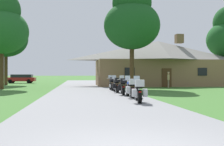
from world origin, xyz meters
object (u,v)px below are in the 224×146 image
Objects in this scene: bystander_tan_shirt_near_lodge at (168,79)px; tree_left_near at (2,25)px; motorcycle_blue_nearest_to_camera at (139,91)px; tree_by_lodge_front at (132,19)px; motorcycle_black_fourth_in_row at (116,85)px; tree_left_far at (6,34)px; parked_red_suv_far_left at (21,78)px; motorcycle_black_farthest_in_row at (111,84)px; motorcycle_yellow_third_in_row at (123,87)px; motorcycle_blue_second_in_row at (131,88)px.

bystander_tan_shirt_near_lodge is 17.52m from tree_left_near.
tree_by_lodge_front is (2.39, 13.61, 6.34)m from motorcycle_blue_nearest_to_camera.
motorcycle_black_fourth_in_row is 0.20× the size of tree_left_far.
tree_left_near is at bearing -173.32° from parked_red_suv_far_left.
motorcycle_black_farthest_in_row is (-0.03, 2.77, 0.01)m from motorcycle_black_fourth_in_row.
motorcycle_yellow_third_in_row is at bearing -105.25° from tree_by_lodge_front.
motorcycle_black_fourth_in_row is 1.24× the size of bystander_tan_shirt_near_lodge.
motorcycle_blue_nearest_to_camera is 7.56m from motorcycle_black_fourth_in_row.
tree_left_far is 1.00× the size of tree_by_lodge_front.
parked_red_suv_far_left is at bearing 86.68° from tree_left_far.
motorcycle_yellow_third_in_row and motorcycle_black_farthest_in_row have the same top height.
motorcycle_yellow_third_in_row and motorcycle_black_fourth_in_row have the same top height.
motorcycle_yellow_third_in_row is 11.52m from bystander_tan_shirt_near_lodge.
tree_by_lodge_front reaches higher than motorcycle_blue_second_in_row.
tree_left_far is at bearing 101.82° from tree_left_near.
motorcycle_black_fourth_in_row is (-0.08, 2.52, 0.00)m from motorcycle_yellow_third_in_row.
motorcycle_black_farthest_in_row is at bearing 96.44° from motorcycle_yellow_third_in_row.
bystander_tan_shirt_near_lodge is at bearing 13.30° from tree_by_lodge_front.
parked_red_suv_far_left is (-11.91, 22.02, 0.16)m from motorcycle_black_farthest_in_row.
tree_left_far reaches higher than motorcycle_black_farthest_in_row.
motorcycle_blue_second_in_row is at bearing -156.57° from parked_red_suv_far_left.
tree_left_near is at bearing 144.56° from motorcycle_black_fourth_in_row.
tree_left_near is at bearing 143.19° from motorcycle_yellow_third_in_row.
bystander_tan_shirt_near_lodge is at bearing -28.13° from tree_left_far.
tree_left_far is (-18.90, 10.11, 5.89)m from bystander_tan_shirt_near_lodge.
parked_red_suv_far_left is (-14.36, 18.73, -6.17)m from tree_by_lodge_front.
tree_left_near is (-10.24, 14.29, 5.56)m from motorcycle_blue_nearest_to_camera.
tree_left_near is at bearing 131.33° from motorcycle_blue_second_in_row.
parked_red_suv_far_left is at bearing 117.77° from motorcycle_black_farthest_in_row.
motorcycle_blue_second_in_row is at bearing -12.29° from bystander_tan_shirt_near_lodge.
motorcycle_black_fourth_in_row is at bearing -153.08° from parked_red_suv_far_left.
motorcycle_blue_nearest_to_camera and motorcycle_blue_second_in_row have the same top height.
motorcycle_blue_second_in_row is 0.45× the size of parked_red_suv_far_left.
motorcycle_blue_second_in_row is 32.03m from parked_red_suv_far_left.
bystander_tan_shirt_near_lodge reaches higher than motorcycle_blue_nearest_to_camera.
motorcycle_blue_nearest_to_camera is 1.00× the size of motorcycle_blue_second_in_row.
parked_red_suv_far_left reaches higher than motorcycle_black_farthest_in_row.
bystander_tan_shirt_near_lodge reaches higher than motorcycle_black_fourth_in_row.
tree_by_lodge_front reaches higher than motorcycle_blue_nearest_to_camera.
parked_red_suv_far_left is (0.44, 7.66, -6.06)m from tree_left_far.
tree_by_lodge_front is at bearing 77.86° from motorcycle_blue_second_in_row.
tree_left_far reaches higher than motorcycle_blue_second_in_row.
bystander_tan_shirt_near_lodge is at bearing 61.41° from motorcycle_blue_second_in_row.
motorcycle_blue_second_in_row is 1.00× the size of motorcycle_black_fourth_in_row.
tree_left_near is (-12.63, 0.68, -0.78)m from tree_by_lodge_front.
motorcycle_black_farthest_in_row is at bearing -21.28° from tree_left_near.
tree_by_lodge_front reaches higher than bystander_tan_shirt_near_lodge.
motorcycle_black_farthest_in_row is (-0.06, 10.33, 0.01)m from motorcycle_blue_nearest_to_camera.
tree_left_far is at bearing 130.07° from motorcycle_black_farthest_in_row.
tree_by_lodge_front reaches higher than motorcycle_yellow_third_in_row.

